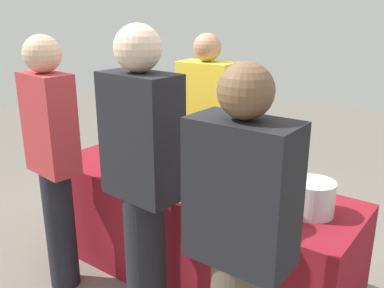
{
  "coord_description": "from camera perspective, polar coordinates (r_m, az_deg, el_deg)",
  "views": [
    {
      "loc": [
        1.54,
        -2.08,
        1.81
      ],
      "look_at": [
        0.0,
        0.0,
        0.97
      ],
      "focal_mm": 39.91,
      "sensor_mm": 36.0,
      "label": 1
    }
  ],
  "objects": [
    {
      "name": "ground_plane",
      "position": [
        3.16,
        0.0,
        -17.09
      ],
      "size": [
        12.0,
        12.0,
        0.0
      ],
      "primitive_type": "plane",
      "color": "slate"
    },
    {
      "name": "tasting_table",
      "position": [
        2.96,
        0.0,
        -11.34
      ],
      "size": [
        2.17,
        0.7,
        0.72
      ],
      "primitive_type": "cube",
      "color": "maroon",
      "rests_on": "ground_plane"
    },
    {
      "name": "wine_bottle_0",
      "position": [
        3.36,
        -9.68,
        0.99
      ],
      "size": [
        0.08,
        0.08,
        0.33
      ],
      "color": "black",
      "rests_on": "tasting_table"
    },
    {
      "name": "wine_bottle_1",
      "position": [
        3.29,
        -7.29,
        0.47
      ],
      "size": [
        0.07,
        0.07,
        0.3
      ],
      "color": "black",
      "rests_on": "tasting_table"
    },
    {
      "name": "wine_bottle_2",
      "position": [
        3.21,
        -5.85,
        0.3
      ],
      "size": [
        0.07,
        0.07,
        0.33
      ],
      "color": "black",
      "rests_on": "tasting_table"
    },
    {
      "name": "wine_bottle_3",
      "position": [
        2.96,
        -3.2,
        -1.23
      ],
      "size": [
        0.07,
        0.07,
        0.33
      ],
      "color": "black",
      "rests_on": "tasting_table"
    },
    {
      "name": "wine_bottle_4",
      "position": [
        2.69,
        5.81,
        -3.31
      ],
      "size": [
        0.08,
        0.08,
        0.31
      ],
      "color": "black",
      "rests_on": "tasting_table"
    },
    {
      "name": "wine_bottle_5",
      "position": [
        2.56,
        11.56,
        -4.8
      ],
      "size": [
        0.07,
        0.07,
        0.31
      ],
      "color": "black",
      "rests_on": "tasting_table"
    },
    {
      "name": "wine_glass_0",
      "position": [
        3.12,
        -10.82,
        -0.88
      ],
      "size": [
        0.07,
        0.07,
        0.14
      ],
      "color": "silver",
      "rests_on": "tasting_table"
    },
    {
      "name": "wine_glass_1",
      "position": [
        2.73,
        -5.14,
        -3.18
      ],
      "size": [
        0.07,
        0.07,
        0.15
      ],
      "color": "silver",
      "rests_on": "tasting_table"
    },
    {
      "name": "wine_glass_2",
      "position": [
        2.64,
        -2.82,
        -3.9
      ],
      "size": [
        0.07,
        0.07,
        0.15
      ],
      "color": "silver",
      "rests_on": "tasting_table"
    },
    {
      "name": "wine_glass_3",
      "position": [
        2.56,
        5.09,
        -4.9
      ],
      "size": [
        0.07,
        0.07,
        0.14
      ],
      "color": "silver",
      "rests_on": "tasting_table"
    },
    {
      "name": "wine_glass_4",
      "position": [
        2.42,
        11.52,
        -6.22
      ],
      "size": [
        0.07,
        0.07,
        0.15
      ],
      "color": "silver",
      "rests_on": "tasting_table"
    },
    {
      "name": "ice_bucket",
      "position": [
        2.42,
        15.83,
        -6.93
      ],
      "size": [
        0.24,
        0.24,
        0.19
      ],
      "primitive_type": "cylinder",
      "color": "silver",
      "rests_on": "tasting_table"
    },
    {
      "name": "server_pouring",
      "position": [
        3.46,
        1.92,
        2.05
      ],
      "size": [
        0.46,
        0.27,
        1.62
      ],
      "rotation": [
        0.0,
        0.0,
        3.22
      ],
      "color": "brown",
      "rests_on": "ground_plane"
    },
    {
      "name": "guest_0",
      "position": [
        2.79,
        -18.1,
        -1.57
      ],
      "size": [
        0.37,
        0.23,
        1.66
      ],
      "rotation": [
        0.0,
        0.0,
        -0.11
      ],
      "color": "black",
      "rests_on": "ground_plane"
    },
    {
      "name": "guest_1",
      "position": [
        2.25,
        -6.59,
        -4.78
      ],
      "size": [
        0.43,
        0.25,
        1.74
      ],
      "rotation": [
        0.0,
        0.0,
        -0.07
      ],
      "color": "black",
      "rests_on": "ground_plane"
    },
    {
      "name": "guest_2",
      "position": [
        1.82,
        6.41,
        -13.25
      ],
      "size": [
        0.43,
        0.24,
        1.62
      ],
      "rotation": [
        0.0,
        0.0,
        0.0
      ],
      "color": "brown",
      "rests_on": "ground_plane"
    },
    {
      "name": "menu_board",
      "position": [
        4.26,
        -1.22,
        -2.09
      ],
      "size": [
        0.46,
        0.06,
        0.72
      ],
      "primitive_type": "cube",
      "rotation": [
        0.0,
        0.0,
        0.07
      ],
      "color": "white",
      "rests_on": "ground_plane"
    }
  ]
}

